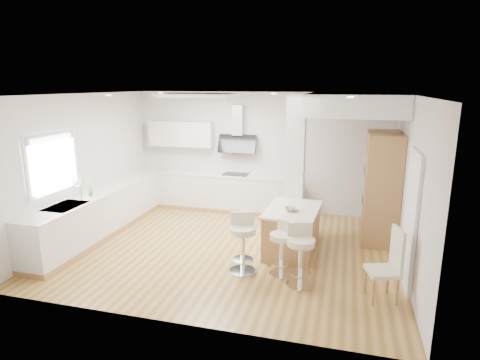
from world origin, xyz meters
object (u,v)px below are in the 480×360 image
(bar_stool_a, at_px, (243,240))
(dining_chair, at_px, (390,262))
(bar_stool_c, at_px, (301,252))
(peninsula, at_px, (292,230))
(bar_stool_b, at_px, (282,245))

(bar_stool_a, relative_size, dining_chair, 0.91)
(bar_stool_c, xyz_separation_m, dining_chair, (1.24, -0.10, 0.03))
(peninsula, bearing_deg, bar_stool_c, -73.48)
(bar_stool_b, bearing_deg, dining_chair, 10.86)
(peninsula, distance_m, bar_stool_c, 1.25)
(bar_stool_c, relative_size, dining_chair, 0.90)
(bar_stool_b, bearing_deg, peninsula, 112.78)
(bar_stool_a, bearing_deg, peninsula, 39.23)
(peninsula, distance_m, bar_stool_a, 1.20)
(peninsula, relative_size, bar_stool_b, 1.59)
(peninsula, xyz_separation_m, dining_chair, (1.53, -1.31, 0.15))
(dining_chair, bearing_deg, peninsula, 122.75)
(bar_stool_c, bearing_deg, bar_stool_a, 151.41)
(bar_stool_c, bearing_deg, peninsula, 87.70)
(bar_stool_b, relative_size, bar_stool_c, 0.92)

